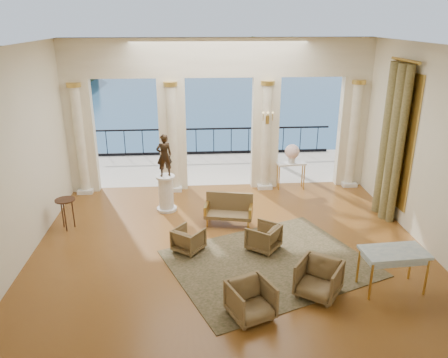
{
  "coord_description": "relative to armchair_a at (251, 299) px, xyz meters",
  "views": [
    {
      "loc": [
        -0.78,
        -8.97,
        5.03
      ],
      "look_at": [
        -0.09,
        0.6,
        1.46
      ],
      "focal_mm": 35.0,
      "sensor_mm": 36.0,
      "label": 1
    }
  ],
  "objects": [
    {
      "name": "wall_sconce",
      "position": [
        1.24,
        6.06,
        1.86
      ],
      "size": [
        0.3,
        0.11,
        0.33
      ],
      "color": "gold",
      "rests_on": "arcade"
    },
    {
      "name": "game_table",
      "position": [
        2.84,
        0.65,
        0.38
      ],
      "size": [
        1.27,
        0.75,
        0.84
      ],
      "rotation": [
        0.0,
        0.0,
        0.06
      ],
      "color": "#8FACB9",
      "rests_on": "ground"
    },
    {
      "name": "window_frame",
      "position": [
        4.31,
        4.06,
        1.73
      ],
      "size": [
        0.04,
        1.6,
        3.4
      ],
      "primitive_type": "cube",
      "color": "gold",
      "rests_on": "room_walls"
    },
    {
      "name": "balustrade",
      "position": [
        -0.16,
        9.96,
        0.04
      ],
      "size": [
        9.0,
        0.06,
        1.03
      ],
      "color": "black",
      "rests_on": "terrace"
    },
    {
      "name": "console_table",
      "position": [
        2.04,
        6.11,
        0.32
      ],
      "size": [
        0.91,
        0.45,
        0.83
      ],
      "rotation": [
        0.0,
        0.0,
        0.12
      ],
      "color": "silver",
      "rests_on": "ground"
    },
    {
      "name": "arcade",
      "position": [
        -0.16,
        6.38,
        2.21
      ],
      "size": [
        9.0,
        0.56,
        4.5
      ],
      "color": "beige",
      "rests_on": "ground"
    },
    {
      "name": "armchair_a",
      "position": [
        0.0,
        0.0,
        0.0
      ],
      "size": [
        0.93,
        0.9,
        0.74
      ],
      "primitive_type": "imported",
      "rotation": [
        0.0,
        0.0,
        0.4
      ],
      "color": "#4D3C24",
      "rests_on": "ground"
    },
    {
      "name": "armchair_b",
      "position": [
        1.37,
        0.55,
        0.02
      ],
      "size": [
        1.03,
        1.02,
        0.78
      ],
      "primitive_type": "imported",
      "rotation": [
        0.0,
        0.0,
        -0.61
      ],
      "color": "#4D3C24",
      "rests_on": "ground"
    },
    {
      "name": "armchair_c",
      "position": [
        0.6,
        2.38,
        -0.04
      ],
      "size": [
        0.88,
        0.89,
        0.67
      ],
      "primitive_type": "imported",
      "rotation": [
        0.0,
        0.0,
        -2.22
      ],
      "color": "#4D3C24",
      "rests_on": "ground"
    },
    {
      "name": "palm_tree",
      "position": [
        1.84,
        9.16,
        3.72
      ],
      "size": [
        2.0,
        2.0,
        4.5
      ],
      "color": "#4C3823",
      "rests_on": "terrace"
    },
    {
      "name": "floor",
      "position": [
        -0.16,
        2.56,
        -0.37
      ],
      "size": [
        9.0,
        9.0,
        0.0
      ],
      "primitive_type": "plane",
      "color": "#4E240D",
      "rests_on": "ground"
    },
    {
      "name": "pedestal",
      "position": [
        -1.73,
        4.73,
        0.11
      ],
      "size": [
        0.55,
        0.55,
        1.01
      ],
      "color": "silver",
      "rests_on": "ground"
    },
    {
      "name": "room_walls",
      "position": [
        -0.16,
        1.44,
        2.51
      ],
      "size": [
        9.0,
        9.0,
        9.0
      ],
      "color": "#EBE4C5",
      "rests_on": "ground"
    },
    {
      "name": "armchair_d",
      "position": [
        -1.11,
        2.44,
        -0.06
      ],
      "size": [
        0.81,
        0.81,
        0.62
      ],
      "primitive_type": "imported",
      "rotation": [
        0.0,
        0.0,
        2.5
      ],
      "color": "#4D3C24",
      "rests_on": "ground"
    },
    {
      "name": "settee",
      "position": [
        -0.08,
        3.78,
        0.03
      ],
      "size": [
        1.29,
        0.75,
        0.8
      ],
      "rotation": [
        0.0,
        0.0,
        -0.21
      ],
      "color": "#4D3C24",
      "rests_on": "ground"
    },
    {
      "name": "headland",
      "position": [
        -30.16,
        72.56,
        -3.37
      ],
      "size": [
        22.0,
        18.0,
        6.0
      ],
      "primitive_type": "cube",
      "color": "black",
      "rests_on": "sea"
    },
    {
      "name": "terrace",
      "position": [
        -0.16,
        8.36,
        -0.42
      ],
      "size": [
        10.0,
        3.6,
        0.1
      ],
      "primitive_type": "cube",
      "color": "beige",
      "rests_on": "ground"
    },
    {
      "name": "urn",
      "position": [
        2.04,
        6.11,
        0.8
      ],
      "size": [
        0.44,
        0.44,
        0.59
      ],
      "color": "silver",
      "rests_on": "console_table"
    },
    {
      "name": "sea",
      "position": [
        -0.16,
        62.56,
        -6.37
      ],
      "size": [
        160.0,
        160.0,
        0.0
      ],
      "primitive_type": "plane",
      "color": "#2E5C8E",
      "rests_on": "ground"
    },
    {
      "name": "side_table",
      "position": [
        -4.16,
        3.78,
        0.31
      ],
      "size": [
        0.49,
        0.49,
        0.8
      ],
      "color": "black",
      "rests_on": "ground"
    },
    {
      "name": "statue",
      "position": [
        -1.73,
        4.73,
        1.22
      ],
      "size": [
        0.48,
        0.39,
        1.15
      ],
      "primitive_type": "imported",
      "rotation": [
        0.0,
        0.0,
        3.45
      ],
      "color": "black",
      "rests_on": "pedestal"
    },
    {
      "name": "rug",
      "position": [
        0.65,
        1.74,
        -0.36
      ],
      "size": [
        4.95,
        4.46,
        0.02
      ],
      "primitive_type": "cube",
      "rotation": [
        0.0,
        0.0,
        0.39
      ],
      "color": "#283017",
      "rests_on": "ground"
    },
    {
      "name": "curtain",
      "position": [
        4.13,
        4.06,
        1.65
      ],
      "size": [
        0.33,
        1.4,
        4.09
      ],
      "color": "brown",
      "rests_on": "ground"
    }
  ]
}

